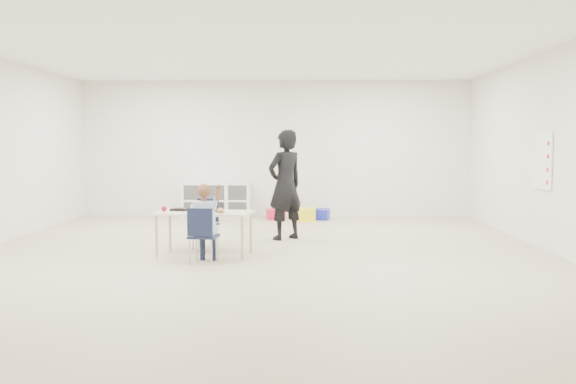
{
  "coord_description": "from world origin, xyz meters",
  "views": [
    {
      "loc": [
        0.61,
        -8.11,
        1.48
      ],
      "look_at": [
        0.39,
        0.02,
        0.85
      ],
      "focal_mm": 38.0,
      "sensor_mm": 36.0,
      "label": 1
    }
  ],
  "objects_px": {
    "cubby_shelf": "(217,200)",
    "table": "(205,233)",
    "child": "(203,219)",
    "chair_near": "(204,235)",
    "adult": "(285,185)"
  },
  "relations": [
    {
      "from": "chair_near",
      "to": "cubby_shelf",
      "type": "height_order",
      "value": "chair_near"
    },
    {
      "from": "chair_near",
      "to": "child",
      "type": "bearing_deg",
      "value": 0.0
    },
    {
      "from": "cubby_shelf",
      "to": "adult",
      "type": "relative_size",
      "value": 0.82
    },
    {
      "from": "child",
      "to": "adult",
      "type": "height_order",
      "value": "adult"
    },
    {
      "from": "table",
      "to": "cubby_shelf",
      "type": "xyz_separation_m",
      "value": [
        -0.46,
        4.31,
        0.05
      ]
    },
    {
      "from": "child",
      "to": "adult",
      "type": "distance_m",
      "value": 2.2
    },
    {
      "from": "adult",
      "to": "chair_near",
      "type": "bearing_deg",
      "value": 23.7
    },
    {
      "from": "table",
      "to": "chair_near",
      "type": "relative_size",
      "value": 1.92
    },
    {
      "from": "child",
      "to": "cubby_shelf",
      "type": "bearing_deg",
      "value": 103.67
    },
    {
      "from": "chair_near",
      "to": "adult",
      "type": "height_order",
      "value": "adult"
    },
    {
      "from": "cubby_shelf",
      "to": "table",
      "type": "bearing_deg",
      "value": -83.85
    },
    {
      "from": "child",
      "to": "chair_near",
      "type": "bearing_deg",
      "value": 0.0
    },
    {
      "from": "child",
      "to": "adult",
      "type": "xyz_separation_m",
      "value": [
        0.96,
        1.95,
        0.3
      ]
    },
    {
      "from": "cubby_shelf",
      "to": "adult",
      "type": "xyz_separation_m",
      "value": [
        1.5,
        -2.91,
        0.51
      ]
    },
    {
      "from": "cubby_shelf",
      "to": "child",
      "type": "bearing_deg",
      "value": -83.61
    }
  ]
}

